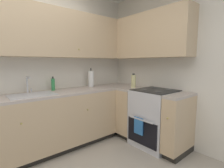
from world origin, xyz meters
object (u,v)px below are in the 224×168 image
Objects in this scene: oven_range at (155,117)px; soap_bottle at (53,84)px; paper_towel_roll at (91,79)px; oil_bottle at (134,81)px.

soap_bottle reaches higher than oven_range.
paper_towel_roll is at bearing -1.61° from soap_bottle.
oven_range is 1.73m from soap_bottle.
paper_towel_roll is (-0.53, 1.06, 0.59)m from oven_range.
oil_bottle reaches higher than soap_bottle.
paper_towel_roll reaches higher than oven_range.
paper_towel_roll is at bearing 130.25° from oil_bottle.
oil_bottle is (0.51, -0.60, -0.03)m from paper_towel_roll.
oven_range is at bearing -87.71° from oil_bottle.
soap_bottle is 0.63× the size of paper_towel_roll.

